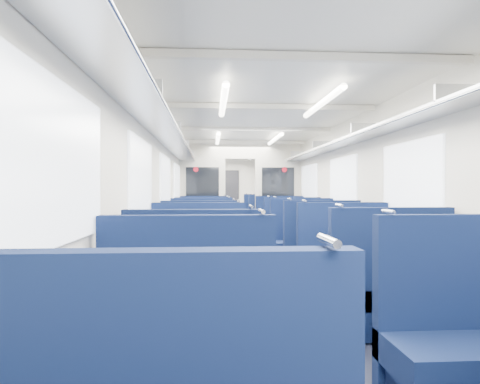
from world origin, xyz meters
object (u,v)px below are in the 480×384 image
seat_8 (193,306)px  seat_10 (198,274)px  seat_7 (474,351)px  seat_23 (262,221)px  end_door (229,197)px  seat_6 (186,355)px  seat_17 (291,238)px  seat_14 (202,246)px  bulkhead (240,192)px  seat_18 (204,233)px  seat_16 (203,239)px  seat_9 (384,296)px  seat_22 (206,221)px  seat_11 (346,272)px  seat_21 (268,224)px  seat_19 (281,232)px  seat_15 (303,246)px  seat_13 (319,256)px  seat_12 (201,257)px  seat_20 (205,224)px

seat_8 → seat_10: bearing=90.0°
seat_7 → seat_23: size_ratio=1.00×
end_door → seat_6: size_ratio=1.70×
end_door → seat_17: size_ratio=1.70×
seat_14 → end_door: bearing=84.8°
bulkhead → seat_18: bearing=-139.5°
seat_8 → seat_18: bearing=90.0°
seat_17 → seat_7: bearing=-90.0°
seat_16 → bulkhead: bearing=65.4°
bulkhead → seat_9: size_ratio=2.38×
seat_9 → seat_22: size_ratio=1.00×
seat_11 → seat_14: size_ratio=1.00×
seat_21 → end_door: bearing=99.6°
end_door → seat_17: (0.83, -8.10, -0.64)m
seat_7 → seat_22: 10.26m
seat_18 → seat_19: bearing=0.6°
seat_14 → seat_21: 4.52m
seat_23 → bulkhead: bearing=-107.4°
seat_22 → bulkhead: bearing=-72.0°
seat_17 → seat_19: (0.00, 1.19, 0.00)m
seat_22 → seat_23: bearing=3.1°
seat_11 → seat_15: (0.00, 2.24, 0.00)m
seat_14 → seat_18: same height
seat_11 → seat_13: same height
seat_12 → seat_17: size_ratio=1.00×
seat_17 → seat_20: size_ratio=1.00×
seat_12 → seat_16: 2.21m
seat_13 → seat_16: (-1.66, 2.21, 0.00)m
seat_18 → seat_11: bearing=-69.8°
seat_7 → end_door: bearing=93.4°
seat_6 → seat_10: size_ratio=1.00×
seat_6 → seat_14: (0.00, 4.65, 0.00)m
seat_13 → seat_18: size_ratio=1.00×
seat_9 → seat_20: (-1.66, 7.71, 0.00)m
seat_6 → seat_23: size_ratio=1.00×
bulkhead → seat_15: bearing=-74.5°
seat_11 → seat_12: (-1.66, 1.20, 0.00)m
seat_11 → seat_12: size_ratio=1.00×
seat_15 → seat_18: (-1.66, 2.28, 0.00)m
seat_10 → seat_23: size_ratio=1.00×
seat_10 → bulkhead: bearing=80.9°
seat_21 → seat_22: size_ratio=1.00×
seat_16 → seat_18: same height
end_door → seat_11: end_door is taller
seat_7 → seat_17: (0.00, 5.69, 0.00)m
seat_22 → seat_23: same height
seat_10 → seat_14: bearing=90.0°
seat_16 → seat_20: bearing=90.0°
seat_15 → seat_21: (0.00, 4.32, 0.00)m
seat_12 → seat_13: (1.66, 0.00, 0.00)m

